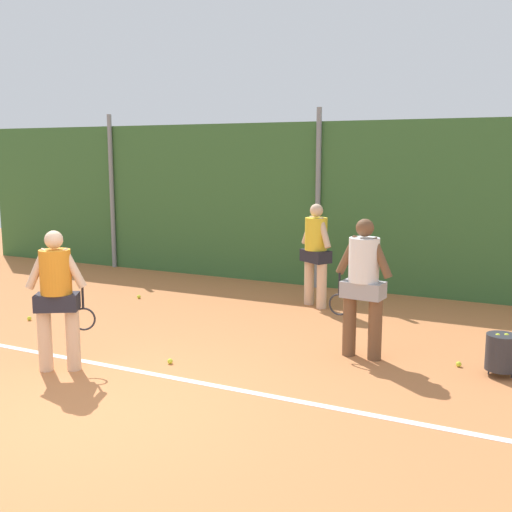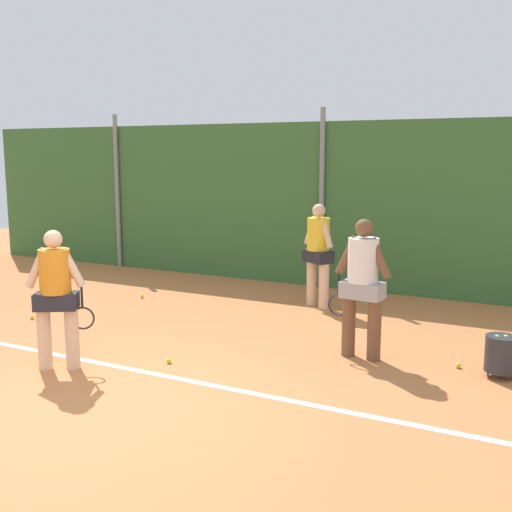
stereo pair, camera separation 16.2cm
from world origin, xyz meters
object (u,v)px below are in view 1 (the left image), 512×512
(tennis_ball_0, at_px, (459,364))
(tennis_ball_3, at_px, (139,297))
(tennis_ball_4, at_px, (170,361))
(player_foreground_near, at_px, (57,293))
(player_backcourt_far, at_px, (316,249))
(player_midcourt, at_px, (363,281))
(tennis_ball_7, at_px, (29,318))
(ball_hopper, at_px, (501,352))

(tennis_ball_0, distance_m, tennis_ball_3, 5.82)
(tennis_ball_4, bearing_deg, player_foreground_near, -144.14)
(player_backcourt_far, height_order, tennis_ball_0, player_backcourt_far)
(tennis_ball_0, bearing_deg, player_foreground_near, -152.47)
(player_midcourt, bearing_deg, tennis_ball_3, -12.01)
(player_foreground_near, relative_size, tennis_ball_3, 25.55)
(tennis_ball_4, bearing_deg, player_backcourt_far, 81.16)
(tennis_ball_3, distance_m, tennis_ball_7, 2.06)
(player_foreground_near, distance_m, tennis_ball_0, 4.90)
(tennis_ball_3, height_order, tennis_ball_4, same)
(tennis_ball_3, distance_m, tennis_ball_4, 3.65)
(ball_hopper, bearing_deg, player_foreground_near, -156.07)
(player_foreground_near, height_order, player_midcourt, player_midcourt)
(player_foreground_near, bearing_deg, tennis_ball_4, 4.84)
(player_foreground_near, bearing_deg, player_midcourt, 2.54)
(tennis_ball_0, distance_m, tennis_ball_4, 3.53)
(player_midcourt, distance_m, tennis_ball_7, 5.27)
(player_foreground_near, relative_size, tennis_ball_4, 25.55)
(player_midcourt, distance_m, tennis_ball_3, 4.83)
(player_midcourt, distance_m, tennis_ball_0, 1.53)
(player_backcourt_far, relative_size, ball_hopper, 3.39)
(tennis_ball_4, bearing_deg, tennis_ball_7, 166.94)
(ball_hopper, height_order, tennis_ball_3, ball_hopper)
(ball_hopper, xyz_separation_m, tennis_ball_4, (-3.70, -1.35, -0.26))
(player_midcourt, bearing_deg, tennis_ball_7, 11.46)
(ball_hopper, distance_m, tennis_ball_7, 6.84)
(player_foreground_near, distance_m, player_backcourt_far, 4.61)
(player_foreground_near, distance_m, player_midcourt, 3.72)
(tennis_ball_0, relative_size, tennis_ball_7, 1.00)
(player_midcourt, height_order, tennis_ball_0, player_midcourt)
(tennis_ball_0, bearing_deg, tennis_ball_3, 167.90)
(player_backcourt_far, height_order, tennis_ball_3, player_backcourt_far)
(player_backcourt_far, relative_size, tennis_ball_7, 26.39)
(tennis_ball_0, bearing_deg, ball_hopper, -13.63)
(player_midcourt, bearing_deg, player_backcourt_far, -51.53)
(tennis_ball_4, distance_m, tennis_ball_7, 3.19)
(player_backcourt_far, distance_m, ball_hopper, 3.90)
(tennis_ball_7, bearing_deg, player_midcourt, 6.34)
(tennis_ball_4, height_order, tennis_ball_7, same)
(tennis_ball_4, bearing_deg, player_midcourt, 32.33)
(ball_hopper, bearing_deg, player_midcourt, -178.09)
(tennis_ball_3, bearing_deg, tennis_ball_0, -12.10)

